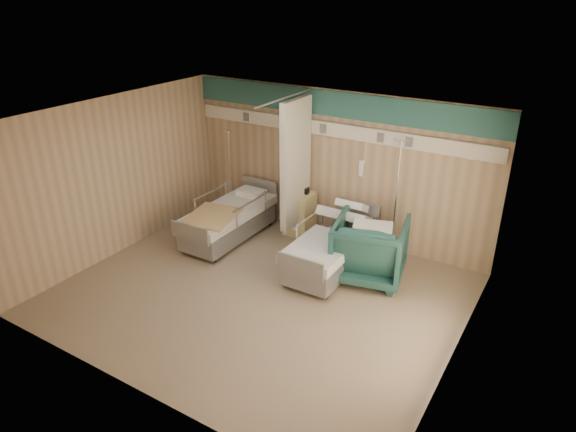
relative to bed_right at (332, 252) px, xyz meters
The scene contains 13 objects.
ground 1.47m from the bed_right, 114.78° to the right, with size 6.00×5.00×0.00m, color #866E5C.
room_walls 1.97m from the bed_right, 121.10° to the right, with size 6.04×5.04×2.82m.
bed_right is the anchor object (origin of this frame).
bed_left 2.20m from the bed_right, behind, with size 1.00×2.16×0.63m, color silver, non-canonical shape.
bedside_cabinet 1.46m from the bed_right, 141.95° to the left, with size 0.50×0.48×0.85m, color beige.
visitor_armchair 0.69m from the bed_right, ahead, with size 1.13×1.16×1.05m, color #1D4A46.
waffle_blanket 1.03m from the bed_right, ahead, with size 0.63×0.56×0.07m, color white.
iv_stand_right 1.20m from the bed_right, 53.04° to the left, with size 0.39×0.39×2.17m.
iv_stand_left 2.78m from the bed_right, 164.53° to the left, with size 0.34×0.34×1.89m.
call_remote 0.35m from the bed_right, 31.76° to the right, with size 0.19×0.08×0.04m, color black.
tan_blanket 2.27m from the bed_right, 168.13° to the right, with size 0.82×1.03×0.04m, color tan.
toiletry_bag 1.55m from the bed_right, 139.71° to the left, with size 0.20×0.13×0.11m, color black.
white_cup 1.72m from the bed_right, 146.59° to the left, with size 0.09×0.09×0.14m, color white.
Camera 1 is at (3.96, -5.63, 4.51)m, focal length 32.00 mm.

